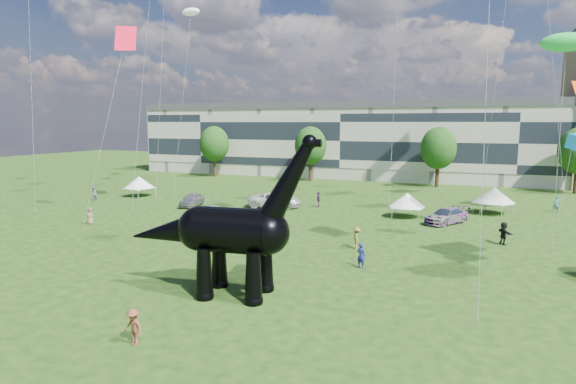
% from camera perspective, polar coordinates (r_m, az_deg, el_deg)
% --- Properties ---
extents(ground, '(220.00, 220.00, 0.00)m').
position_cam_1_polar(ground, '(27.14, -10.70, -12.56)').
color(ground, '#16330C').
rests_on(ground, ground).
extents(terrace_row, '(78.00, 11.00, 12.00)m').
position_cam_1_polar(terrace_row, '(86.18, 7.18, 5.82)').
color(terrace_row, beige).
rests_on(terrace_row, ground).
extents(tree_far_left, '(5.20, 5.20, 9.44)m').
position_cam_1_polar(tree_far_left, '(86.32, -8.74, 5.99)').
color(tree_far_left, '#382314').
rests_on(tree_far_left, ground).
extents(tree_mid_left, '(5.20, 5.20, 9.44)m').
position_cam_1_polar(tree_mid_left, '(78.73, 2.68, 5.86)').
color(tree_mid_left, '#382314').
rests_on(tree_mid_left, ground).
extents(tree_mid_right, '(5.20, 5.20, 9.44)m').
position_cam_1_polar(tree_mid_right, '(74.60, 17.41, 5.36)').
color(tree_mid_right, '#382314').
rests_on(tree_mid_right, ground).
extents(dinosaur_sculpture, '(11.45, 3.50, 9.32)m').
position_cam_1_polar(dinosaur_sculpture, '(26.93, -7.32, -4.82)').
color(dinosaur_sculpture, black).
rests_on(dinosaur_sculpture, ground).
extents(car_silver, '(2.60, 4.69, 1.51)m').
position_cam_1_polar(car_silver, '(56.37, -11.33, -0.91)').
color(car_silver, '#ABABAF').
rests_on(car_silver, ground).
extents(car_grey, '(4.39, 2.58, 1.37)m').
position_cam_1_polar(car_grey, '(48.22, -8.75, -2.47)').
color(car_grey, gray).
rests_on(car_grey, ground).
extents(car_white, '(6.45, 3.98, 1.67)m').
position_cam_1_polar(car_white, '(54.54, -1.56, -0.97)').
color(car_white, silver).
rests_on(car_white, ground).
extents(car_dark, '(4.42, 5.44, 1.48)m').
position_cam_1_polar(car_dark, '(48.30, 18.26, -2.71)').
color(car_dark, '#595960').
rests_on(car_dark, ground).
extents(gazebo_near, '(3.74, 3.74, 2.51)m').
position_cam_1_polar(gazebo_near, '(50.21, 13.94, -0.94)').
color(gazebo_near, white).
rests_on(gazebo_near, ground).
extents(gazebo_far, '(5.40, 5.40, 2.84)m').
position_cam_1_polar(gazebo_far, '(55.07, 23.24, -0.33)').
color(gazebo_far, silver).
rests_on(gazebo_far, ground).
extents(gazebo_left, '(4.45, 4.45, 2.62)m').
position_cam_1_polar(gazebo_left, '(65.50, -17.22, 1.10)').
color(gazebo_left, white).
rests_on(gazebo_left, ground).
extents(visitors, '(52.48, 42.66, 1.82)m').
position_cam_1_polar(visitors, '(41.75, 1.59, -3.79)').
color(visitors, black).
rests_on(visitors, ground).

